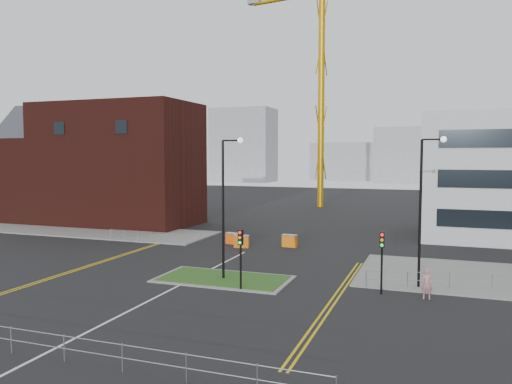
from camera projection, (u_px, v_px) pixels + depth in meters
ground at (125, 313)px, 25.55m from camera, size 200.00×200.00×0.00m
pavement_left at (86, 231)px, 52.94m from camera, size 28.00×8.00×0.12m
island_kerb at (223, 279)px, 32.38m from camera, size 8.60×4.60×0.08m
grass_island at (223, 279)px, 32.38m from camera, size 8.00×4.00×0.12m
brick_building at (97, 165)px, 59.07m from camera, size 24.20×10.07×14.24m
tower_crane at (359, 31)px, 72.94m from camera, size 52.25×10.90×37.90m
streetlamp_island at (226, 197)px, 31.91m from camera, size 1.46×0.36×9.18m
streetlamp_right_near at (424, 200)px, 29.73m from camera, size 1.46×0.36×9.18m
traffic_light_island at (241, 248)px, 29.62m from camera, size 0.28×0.33×3.65m
traffic_light_right at (382, 251)px, 28.79m from camera, size 0.28×0.33×3.65m
railing_front at (37, 338)px, 19.86m from camera, size 24.05×0.05×1.10m
railing_left at (138, 234)px, 46.10m from camera, size 6.05×0.05×1.10m
centre_line at (147, 302)px, 27.43m from camera, size 0.15×30.00×0.01m
yellow_left_a at (101, 261)px, 37.97m from camera, size 0.12×24.00×0.01m
yellow_left_b at (105, 261)px, 37.87m from camera, size 0.12×24.00×0.01m
yellow_right_a at (332, 299)px, 27.97m from camera, size 0.12×20.00×0.01m
yellow_right_b at (337, 300)px, 27.87m from camera, size 0.12×20.00×0.01m
skyline_a at (244, 145)px, 150.84m from camera, size 18.00×12.00×22.00m
skyline_b at (418, 155)px, 143.56m from camera, size 24.00×12.00×16.00m
skyline_d at (360, 162)px, 159.17m from camera, size 30.00×12.00×12.00m
pedestrian at (427, 284)px, 27.97m from camera, size 0.66×0.46×1.72m
barrier_left at (241, 241)px, 43.52m from camera, size 1.36×0.67×1.10m
barrier_mid at (232, 238)px, 45.24m from camera, size 1.30×0.72×1.04m
barrier_right at (290, 240)px, 43.77m from camera, size 1.35×0.53×1.11m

